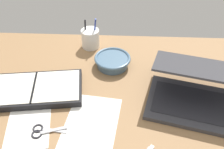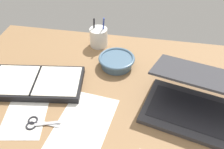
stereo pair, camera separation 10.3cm
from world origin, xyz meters
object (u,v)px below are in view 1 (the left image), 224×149
(pen_cup, at_px, (90,38))
(scissors, at_px, (41,131))
(planner, at_px, (35,90))
(laptop, at_px, (196,92))
(bowl, at_px, (112,61))

(pen_cup, height_order, scissors, pen_cup)
(planner, height_order, scissors, planner)
(pen_cup, height_order, planner, pen_cup)
(laptop, height_order, planner, laptop)
(scissors, bearing_deg, bowl, 52.35)
(planner, bearing_deg, bowl, 23.70)
(bowl, distance_m, pen_cup, 0.20)
(bowl, height_order, scissors, bowl)
(pen_cup, bearing_deg, planner, -119.25)
(laptop, xyz_separation_m, bowl, (-0.34, 0.22, -0.03))
(laptop, relative_size, bowl, 2.50)
(planner, distance_m, scissors, 0.21)
(pen_cup, bearing_deg, laptop, -39.09)
(scissors, bearing_deg, laptop, 10.69)
(bowl, bearing_deg, pen_cup, 127.58)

